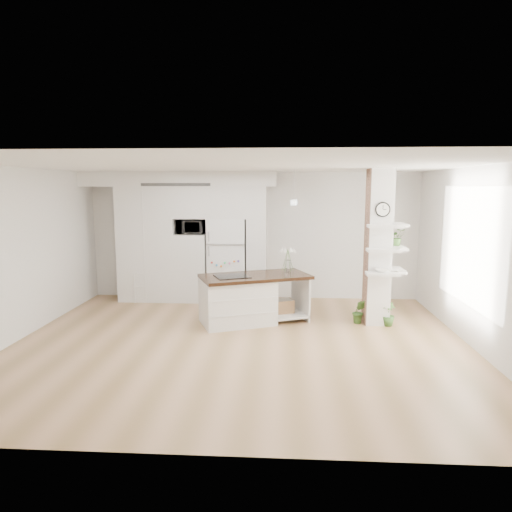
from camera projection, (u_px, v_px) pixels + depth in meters
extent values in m
cube|color=tan|center=(240.00, 343.00, 7.05)|extent=(7.00, 6.00, 0.01)
cube|color=white|center=(239.00, 166.00, 6.65)|extent=(7.00, 6.00, 0.04)
cube|color=silver|center=(253.00, 236.00, 9.81)|extent=(7.00, 0.04, 2.70)
cube|color=silver|center=(206.00, 310.00, 3.89)|extent=(7.00, 0.04, 2.70)
cube|color=silver|center=(15.00, 255.00, 7.06)|extent=(0.04, 6.00, 2.70)
cube|color=silver|center=(479.00, 259.00, 6.64)|extent=(0.04, 6.00, 2.70)
cube|color=silver|center=(149.00, 244.00, 9.65)|extent=(1.20, 0.65, 2.40)
cube|color=silver|center=(192.00, 267.00, 9.66)|extent=(0.65, 0.65, 1.42)
cube|color=silver|center=(191.00, 202.00, 9.46)|extent=(0.65, 0.65, 0.65)
cube|color=silver|center=(227.00, 203.00, 9.42)|extent=(0.85, 0.65, 0.65)
cube|color=silver|center=(257.00, 245.00, 9.51)|extent=(0.40, 0.65, 2.40)
cube|color=silver|center=(179.00, 179.00, 9.38)|extent=(4.00, 0.70, 0.30)
cube|color=#262626|center=(176.00, 185.00, 9.06)|extent=(1.40, 0.04, 0.06)
cube|color=white|center=(227.00, 260.00, 9.60)|extent=(0.78, 0.66, 1.75)
cube|color=#B2B2B7|center=(225.00, 245.00, 9.21)|extent=(0.78, 0.01, 0.03)
cube|color=silver|center=(379.00, 248.00, 7.90)|extent=(0.40, 0.40, 2.70)
cube|color=#A9785E|center=(366.00, 248.00, 7.91)|extent=(0.02, 0.40, 2.70)
cube|color=#A9785E|center=(376.00, 246.00, 8.11)|extent=(0.40, 0.02, 2.70)
cylinder|color=black|center=(383.00, 209.00, 7.60)|extent=(0.25, 0.03, 0.25)
cylinder|color=white|center=(383.00, 210.00, 7.58)|extent=(0.21, 0.01, 0.21)
plane|color=white|center=(470.00, 246.00, 6.92)|extent=(0.00, 2.40, 2.40)
cylinder|color=white|center=(354.00, 205.00, 6.78)|extent=(0.12, 0.12, 0.10)
cube|color=silver|center=(237.00, 301.00, 8.02)|extent=(1.44, 1.21, 0.79)
cube|color=silver|center=(284.00, 313.00, 8.35)|extent=(0.92, 0.99, 0.04)
cube|color=silver|center=(300.00, 296.00, 8.41)|extent=(0.33, 0.75, 0.79)
cube|color=#372110|center=(255.00, 277.00, 8.07)|extent=(2.09, 1.55, 0.06)
cube|color=black|center=(232.00, 276.00, 7.93)|extent=(0.70, 0.65, 0.01)
cube|color=#AB7A52|center=(282.00, 306.00, 8.32)|extent=(0.46, 0.41, 0.24)
cylinder|color=white|center=(288.00, 266.00, 8.34)|extent=(0.12, 0.12, 0.22)
cube|color=silver|center=(136.00, 287.00, 9.60)|extent=(0.06, 0.31, 0.63)
cube|color=silver|center=(160.00, 287.00, 9.61)|extent=(0.06, 0.31, 0.63)
cube|color=silver|center=(147.00, 273.00, 9.56)|extent=(0.55, 0.35, 0.03)
cube|color=silver|center=(148.00, 285.00, 9.60)|extent=(0.53, 0.35, 0.03)
sphere|color=white|center=(152.00, 294.00, 9.63)|extent=(0.31, 0.31, 0.31)
imported|color=#3C6A2A|center=(359.00, 311.00, 8.04)|extent=(0.27, 0.23, 0.43)
imported|color=#3C6A2A|center=(388.00, 314.00, 7.92)|extent=(0.30, 0.30, 0.43)
imported|color=#2D2D2D|center=(191.00, 227.00, 9.49)|extent=(0.54, 0.37, 0.30)
imported|color=#3C6A2A|center=(397.00, 237.00, 7.95)|extent=(0.27, 0.23, 0.30)
imported|color=white|center=(381.00, 271.00, 7.65)|extent=(0.22, 0.22, 0.05)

